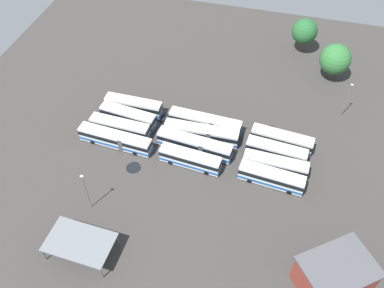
% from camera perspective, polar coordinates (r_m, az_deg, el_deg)
% --- Properties ---
extents(ground_plane, '(112.58, 112.58, 0.00)m').
position_cam_1_polar(ground_plane, '(85.43, 0.73, -0.16)').
color(ground_plane, '#383533').
extents(bus_row0_slot0, '(12.68, 3.77, 3.50)m').
position_cam_1_polar(bus_row0_slot0, '(85.91, 12.23, 0.60)').
color(bus_row0_slot0, silver).
rests_on(bus_row0_slot0, ground_plane).
extents(bus_row0_slot1, '(12.17, 3.59, 3.50)m').
position_cam_1_polar(bus_row0_slot1, '(83.52, 11.50, -1.00)').
color(bus_row0_slot1, silver).
rests_on(bus_row0_slot1, ground_plane).
extents(bus_row0_slot2, '(12.46, 3.01, 3.50)m').
position_cam_1_polar(bus_row0_slot2, '(81.21, 11.36, -2.83)').
color(bus_row0_slot2, silver).
rests_on(bus_row0_slot2, ground_plane).
extents(bus_row0_slot3, '(12.52, 3.74, 3.50)m').
position_cam_1_polar(bus_row0_slot3, '(79.16, 10.86, -4.52)').
color(bus_row0_slot3, silver).
rests_on(bus_row0_slot3, ground_plane).
extents(bus_row1_slot0, '(15.52, 3.30, 3.50)m').
position_cam_1_polar(bus_row1_slot0, '(87.40, 1.85, 2.97)').
color(bus_row1_slot0, silver).
rests_on(bus_row1_slot0, ground_plane).
extents(bus_row1_slot1, '(15.48, 2.95, 3.50)m').
position_cam_1_polar(bus_row1_slot1, '(85.21, 1.32, 1.50)').
color(bus_row1_slot1, silver).
rests_on(bus_row1_slot1, ground_plane).
extents(bus_row1_slot2, '(15.60, 4.08, 3.50)m').
position_cam_1_polar(bus_row1_slot2, '(83.04, 0.40, -0.08)').
color(bus_row1_slot2, silver).
rests_on(bus_row1_slot2, ground_plane).
extents(bus_row1_slot3, '(12.34, 3.65, 3.50)m').
position_cam_1_polar(bus_row1_slot3, '(80.59, -0.24, -2.05)').
color(bus_row1_slot3, silver).
rests_on(bus_row1_slot3, ground_plane).
extents(bus_row2_slot0, '(12.63, 2.70, 3.50)m').
position_cam_1_polar(bus_row2_slot0, '(92.04, -8.03, 5.25)').
color(bus_row2_slot0, silver).
rests_on(bus_row2_slot0, ground_plane).
extents(bus_row2_slot1, '(12.54, 3.94, 3.50)m').
position_cam_1_polar(bus_row2_slot1, '(89.77, -8.76, 3.80)').
color(bus_row2_slot1, silver).
rests_on(bus_row2_slot1, ground_plane).
extents(bus_row2_slot2, '(12.76, 3.11, 3.50)m').
position_cam_1_polar(bus_row2_slot2, '(87.69, -9.87, 2.30)').
color(bus_row2_slot2, silver).
rests_on(bus_row2_slot2, ground_plane).
extents(bus_row2_slot3, '(15.56, 3.63, 3.50)m').
position_cam_1_polar(bus_row2_slot3, '(85.46, -10.46, 0.66)').
color(bus_row2_slot3, silver).
rests_on(bus_row2_slot3, ground_plane).
extents(depot_building, '(13.33, 12.81, 6.53)m').
position_cam_1_polar(depot_building, '(69.65, 18.94, -16.72)').
color(depot_building, maroon).
rests_on(depot_building, ground_plane).
extents(maintenance_shelter, '(11.15, 7.19, 3.42)m').
position_cam_1_polar(maintenance_shelter, '(71.14, -15.19, -12.86)').
color(maintenance_shelter, slate).
rests_on(maintenance_shelter, ground_plane).
extents(lamp_post_far_corner, '(0.56, 0.28, 9.06)m').
position_cam_1_polar(lamp_post_far_corner, '(74.43, -14.32, -6.21)').
color(lamp_post_far_corner, slate).
rests_on(lamp_post_far_corner, ground_plane).
extents(lamp_post_mid_lot, '(0.56, 0.28, 8.75)m').
position_cam_1_polar(lamp_post_mid_lot, '(94.25, 20.49, 5.83)').
color(lamp_post_mid_lot, slate).
rests_on(lamp_post_mid_lot, ground_plane).
extents(tree_northwest, '(6.33, 6.33, 9.08)m').
position_cam_1_polar(tree_northwest, '(110.35, 15.20, 14.70)').
color(tree_northwest, brown).
rests_on(tree_northwest, ground_plane).
extents(tree_northeast, '(7.17, 7.17, 9.18)m').
position_cam_1_polar(tree_northeast, '(103.29, 19.06, 10.95)').
color(tree_northeast, brown).
rests_on(tree_northeast, ground_plane).
extents(puddle_between_rows, '(2.96, 2.96, 0.01)m').
position_cam_1_polar(puddle_between_rows, '(82.36, -8.02, -3.24)').
color(puddle_between_rows, black).
rests_on(puddle_between_rows, ground_plane).
extents(puddle_front_lane, '(4.00, 4.00, 0.01)m').
position_cam_1_polar(puddle_front_lane, '(90.73, -3.28, 3.35)').
color(puddle_front_lane, black).
rests_on(puddle_front_lane, ground_plane).
extents(puddle_near_shelter, '(2.64, 2.64, 0.01)m').
position_cam_1_polar(puddle_near_shelter, '(90.01, 10.81, 1.92)').
color(puddle_near_shelter, black).
rests_on(puddle_near_shelter, ground_plane).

